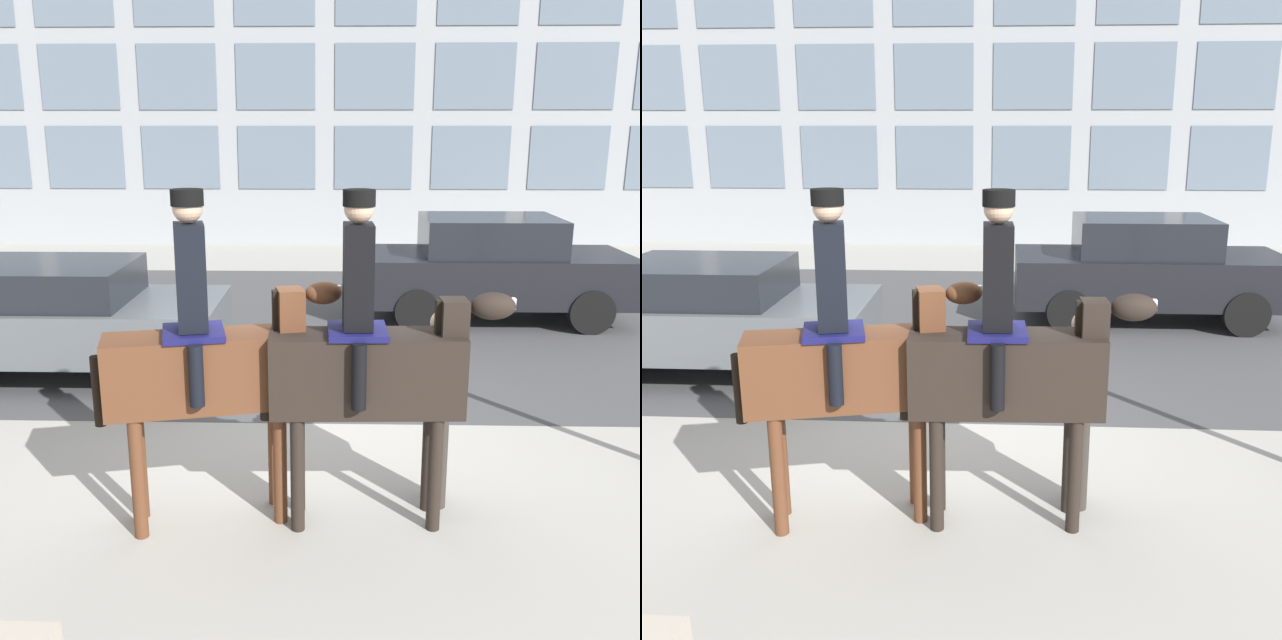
% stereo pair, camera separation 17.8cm
% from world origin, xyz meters
% --- Properties ---
extents(ground_plane, '(80.00, 80.00, 0.00)m').
position_xyz_m(ground_plane, '(0.00, 0.00, 0.00)').
color(ground_plane, '#9E9B93').
extents(road_surface, '(23.43, 8.50, 0.01)m').
position_xyz_m(road_surface, '(0.00, 4.75, 0.00)').
color(road_surface, '#444447').
rests_on(road_surface, ground_plane).
extents(mounted_horse_lead, '(1.90, 0.78, 2.66)m').
position_xyz_m(mounted_horse_lead, '(-0.60, -1.45, 1.35)').
color(mounted_horse_lead, '#59331E').
rests_on(mounted_horse_lead, ground_plane).
extents(mounted_horse_companion, '(1.95, 0.65, 2.66)m').
position_xyz_m(mounted_horse_companion, '(0.65, -1.42, 1.34)').
color(mounted_horse_companion, black).
rests_on(mounted_horse_companion, ground_plane).
extents(pedestrian_bystander, '(0.82, 0.54, 1.68)m').
position_xyz_m(pedestrian_bystander, '(1.22, -1.14, 0.99)').
color(pedestrian_bystander, '#332D28').
rests_on(pedestrian_bystander, ground_plane).
extents(street_car_near_lane, '(4.11, 1.97, 1.45)m').
position_xyz_m(street_car_near_lane, '(-3.18, 2.08, 0.77)').
color(street_car_near_lane, '#51565B').
rests_on(street_car_near_lane, ground_plane).
extents(street_car_far_lane, '(4.32, 1.93, 1.70)m').
position_xyz_m(street_car_far_lane, '(2.93, 4.98, 0.88)').
color(street_car_far_lane, black).
rests_on(street_car_far_lane, ground_plane).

